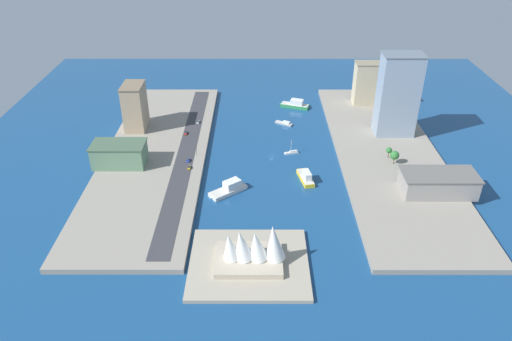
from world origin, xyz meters
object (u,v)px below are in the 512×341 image
at_px(ferry_white_commuter, 229,188).
at_px(hatchback_blue, 188,160).
at_px(sailboat_small_white, 292,152).
at_px(traffic_light_waterfront, 196,150).
at_px(ferry_green_doubledeck, 295,104).
at_px(terminal_long_green, 119,154).
at_px(ferry_yellow_fast, 306,177).
at_px(yacht_sleek_gray, 284,123).
at_px(pickup_red, 186,133).
at_px(carpark_squat_concrete, 438,183).
at_px(opera_landmark, 252,249).
at_px(office_block_beige, 369,83).
at_px(tower_tall_glass, 398,95).
at_px(taxi_yellow_cab, 189,167).
at_px(van_white, 198,122).
at_px(apartment_midrise_tan, 135,107).

distance_m(ferry_white_commuter, hatchback_blue, 44.28).
height_order(sailboat_small_white, traffic_light_waterfront, sailboat_small_white).
relative_size(ferry_green_doubledeck, traffic_light_waterfront, 4.01).
distance_m(terminal_long_green, hatchback_blue, 45.12).
bearing_deg(ferry_yellow_fast, yacht_sleek_gray, -83.47).
distance_m(terminal_long_green, pickup_red, 59.41).
bearing_deg(carpark_squat_concrete, ferry_white_commuter, -2.17).
xyz_separation_m(ferry_yellow_fast, hatchback_blue, (77.83, -19.42, 1.47)).
bearing_deg(pickup_red, ferry_green_doubledeck, -146.05).
distance_m(ferry_yellow_fast, hatchback_blue, 80.23).
relative_size(ferry_yellow_fast, yacht_sleek_gray, 1.61).
distance_m(ferry_green_doubledeck, hatchback_blue, 126.96).
height_order(pickup_red, opera_landmark, opera_landmark).
bearing_deg(yacht_sleek_gray, pickup_red, 17.45).
bearing_deg(opera_landmark, office_block_beige, -115.64).
xyz_separation_m(ferry_green_doubledeck, terminal_long_green, (123.61, 103.30, 8.14)).
xyz_separation_m(ferry_white_commuter, terminal_long_green, (73.83, -29.00, 8.23)).
height_order(sailboat_small_white, carpark_squat_concrete, carpark_squat_concrete).
xyz_separation_m(sailboat_small_white, carpark_squat_concrete, (-84.43, 54.53, 8.69)).
distance_m(ferry_white_commuter, terminal_long_green, 79.74).
distance_m(sailboat_small_white, carpark_squat_concrete, 100.89).
height_order(ferry_green_doubledeck, ferry_yellow_fast, ferry_yellow_fast).
relative_size(yacht_sleek_gray, terminal_long_green, 0.41).
xyz_separation_m(yacht_sleek_gray, traffic_light_waterfront, (63.27, 56.62, 6.33)).
distance_m(ferry_green_doubledeck, terminal_long_green, 161.29).
height_order(ferry_white_commuter, tower_tall_glass, tower_tall_glass).
height_order(office_block_beige, opera_landmark, office_block_beige).
distance_m(ferry_yellow_fast, traffic_light_waterfront, 78.16).
distance_m(traffic_light_waterfront, opera_landmark, 115.25).
bearing_deg(taxi_yellow_cab, yacht_sleek_gray, -131.69).
bearing_deg(tower_tall_glass, van_white, -6.51).
bearing_deg(terminal_long_green, pickup_red, -129.65).
relative_size(yacht_sleek_gray, hatchback_blue, 3.07).
bearing_deg(ferry_green_doubledeck, office_block_beige, -178.74).
bearing_deg(ferry_white_commuter, opera_landmark, 102.36).
relative_size(office_block_beige, hatchback_blue, 7.68).
bearing_deg(pickup_red, apartment_midrise_tan, -16.06).
relative_size(office_block_beige, van_white, 7.16).
bearing_deg(tower_tall_glass, ferry_green_doubledeck, -38.59).
bearing_deg(van_white, sailboat_small_white, 147.98).
bearing_deg(ferry_white_commuter, terminal_long_green, -21.44).
distance_m(van_white, pickup_red, 20.83).
height_order(sailboat_small_white, terminal_long_green, terminal_long_green).
bearing_deg(carpark_squat_concrete, taxi_yellow_cab, -10.44).
bearing_deg(pickup_red, hatchback_blue, 99.28).
distance_m(yacht_sleek_gray, apartment_midrise_tan, 115.64).
xyz_separation_m(van_white, opera_landmark, (-43.75, 161.00, 6.31)).
relative_size(carpark_squat_concrete, hatchback_blue, 9.63).
xyz_separation_m(tower_tall_glass, taxi_yellow_cab, (146.45, 53.59, -29.27)).
bearing_deg(yacht_sleek_gray, van_white, 3.34).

